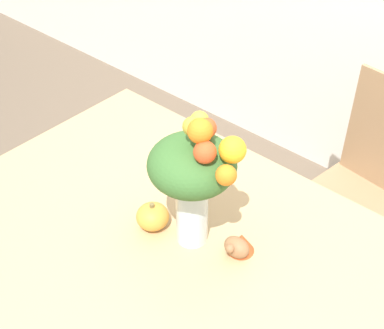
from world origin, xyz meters
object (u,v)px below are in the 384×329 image
object	(u,v)px
pumpkin	(153,216)
dining_chair_near_window	(363,190)
flower_vase	(194,174)
turkey_figurine	(239,245)

from	to	relation	value
pumpkin	dining_chair_near_window	bearing A→B (deg)	69.95
pumpkin	dining_chair_near_window	distance (m)	1.03
flower_vase	turkey_figurine	size ratio (longest dim) A/B	4.16
flower_vase	pumpkin	xyz separation A→B (m)	(-0.14, -0.05, -0.23)
turkey_figurine	dining_chair_near_window	world-z (taller)	dining_chair_near_window
flower_vase	dining_chair_near_window	world-z (taller)	flower_vase
flower_vase	turkey_figurine	bearing A→B (deg)	18.27
pumpkin	turkey_figurine	size ratio (longest dim) A/B	0.94
pumpkin	turkey_figurine	distance (m)	0.30
pumpkin	flower_vase	bearing A→B (deg)	19.03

